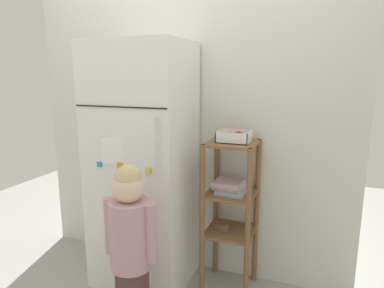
{
  "coord_description": "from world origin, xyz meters",
  "views": [
    {
      "loc": [
        0.97,
        -2.05,
        1.54
      ],
      "look_at": [
        0.17,
        0.02,
        1.08
      ],
      "focal_mm": 31.44,
      "sensor_mm": 36.0,
      "label": 1
    }
  ],
  "objects_px": {
    "refrigerator": "(143,167)",
    "pantry_shelf_unit": "(230,201)",
    "child_standing": "(131,234)",
    "fruit_bin": "(234,137)"
  },
  "relations": [
    {
      "from": "pantry_shelf_unit",
      "to": "fruit_bin",
      "type": "xyz_separation_m",
      "value": [
        0.02,
        0.01,
        0.45
      ]
    },
    {
      "from": "child_standing",
      "to": "fruit_bin",
      "type": "distance_m",
      "value": 0.91
    },
    {
      "from": "child_standing",
      "to": "fruit_bin",
      "type": "height_order",
      "value": "fruit_bin"
    },
    {
      "from": "child_standing",
      "to": "fruit_bin",
      "type": "xyz_separation_m",
      "value": [
        0.45,
        0.62,
        0.49
      ]
    },
    {
      "from": "fruit_bin",
      "to": "refrigerator",
      "type": "bearing_deg",
      "value": -170.83
    },
    {
      "from": "child_standing",
      "to": "pantry_shelf_unit",
      "type": "bearing_deg",
      "value": 54.89
    },
    {
      "from": "pantry_shelf_unit",
      "to": "fruit_bin",
      "type": "bearing_deg",
      "value": 18.45
    },
    {
      "from": "refrigerator",
      "to": "child_standing",
      "type": "height_order",
      "value": "refrigerator"
    },
    {
      "from": "pantry_shelf_unit",
      "to": "fruit_bin",
      "type": "distance_m",
      "value": 0.46
    },
    {
      "from": "refrigerator",
      "to": "pantry_shelf_unit",
      "type": "xyz_separation_m",
      "value": [
        0.63,
        0.1,
        -0.21
      ]
    }
  ]
}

